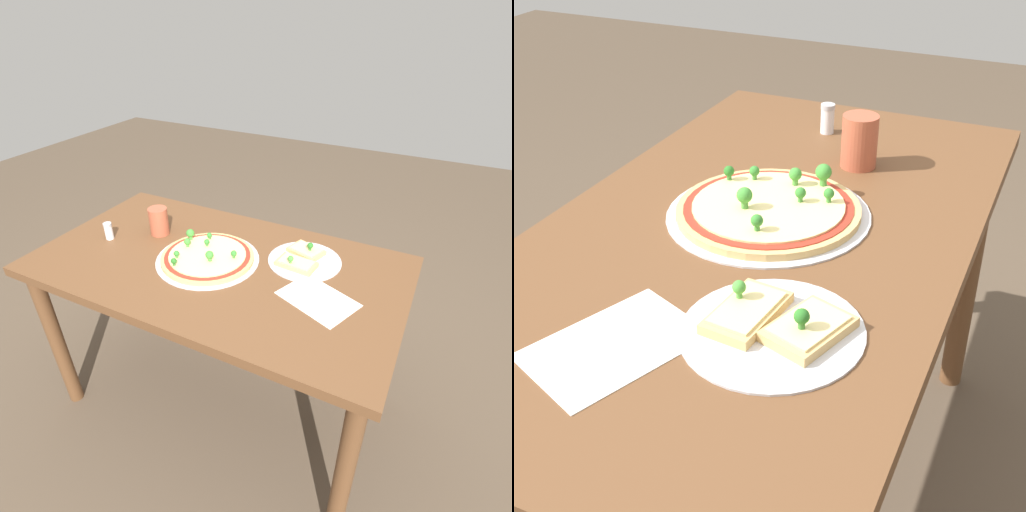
# 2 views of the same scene
# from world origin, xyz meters

# --- Properties ---
(ground_plane) EXTENTS (8.00, 8.00, 0.00)m
(ground_plane) POSITION_xyz_m (0.00, 0.00, 0.00)
(ground_plane) COLOR brown
(dining_table) EXTENTS (1.37, 0.76, 0.75)m
(dining_table) POSITION_xyz_m (0.00, 0.00, 0.65)
(dining_table) COLOR brown
(dining_table) RESTS_ON ground_plane
(pizza_tray_whole) EXTENTS (0.39, 0.39, 0.07)m
(pizza_tray_whole) POSITION_xyz_m (0.04, 0.00, 0.77)
(pizza_tray_whole) COLOR silver
(pizza_tray_whole) RESTS_ON dining_table
(pizza_tray_slice) EXTENTS (0.27, 0.27, 0.06)m
(pizza_tray_slice) POSITION_xyz_m (-0.28, -0.15, 0.76)
(pizza_tray_slice) COLOR silver
(pizza_tray_slice) RESTS_ON dining_table
(drinking_cup) EXTENTS (0.08, 0.08, 0.11)m
(drinking_cup) POSITION_xyz_m (0.33, -0.08, 0.81)
(drinking_cup) COLOR #AD5138
(drinking_cup) RESTS_ON dining_table
(condiment_shaker) EXTENTS (0.03, 0.03, 0.07)m
(condiment_shaker) POSITION_xyz_m (0.48, 0.04, 0.79)
(condiment_shaker) COLOR silver
(condiment_shaker) RESTS_ON dining_table
(paper_menu) EXTENTS (0.28, 0.24, 0.00)m
(paper_menu) POSITION_xyz_m (-0.41, 0.04, 0.76)
(paper_menu) COLOR white
(paper_menu) RESTS_ON dining_table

